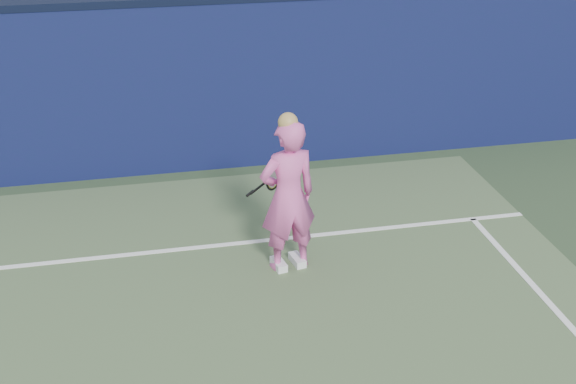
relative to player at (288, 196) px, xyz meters
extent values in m
cube|color=#0E173E|center=(-2.15, 3.12, 0.32)|extent=(24.00, 0.40, 2.50)
cube|color=black|center=(-2.15, 3.12, 1.62)|extent=(24.00, 0.42, 0.10)
imported|color=#E258A9|center=(0.00, 0.00, -0.01)|extent=(0.75, 0.57, 1.85)
sphere|color=tan|center=(0.00, 0.00, 0.89)|extent=(0.22, 0.22, 0.22)
cube|color=white|center=(0.12, 0.02, -0.88)|extent=(0.17, 0.30, 0.10)
cube|color=white|center=(-0.12, -0.02, -0.88)|extent=(0.17, 0.30, 0.10)
torus|color=black|center=(-0.09, 0.48, 0.00)|extent=(0.23, 0.23, 0.28)
torus|color=#B5CE13|center=(-0.09, 0.48, 0.00)|extent=(0.19, 0.19, 0.23)
cylinder|color=beige|center=(-0.09, 0.48, 0.00)|extent=(0.18, 0.18, 0.23)
cylinder|color=black|center=(-0.28, 0.39, -0.06)|extent=(0.23, 0.17, 0.09)
cylinder|color=black|center=(-0.39, 0.34, -0.10)|extent=(0.11, 0.09, 0.06)
cube|color=white|center=(-2.15, 0.62, -0.92)|extent=(11.00, 0.08, 0.01)
camera|label=1|loc=(-1.47, -7.14, 3.68)|focal=45.00mm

